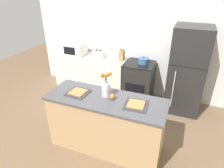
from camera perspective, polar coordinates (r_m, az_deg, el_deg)
name	(u,v)px	position (r m, az deg, el deg)	size (l,w,h in m)	color
ground_plane	(107,145)	(3.51, -1.58, -17.02)	(10.00, 10.00, 0.00)	brown
back_wall	(141,37)	(4.55, 8.41, 13.05)	(5.20, 0.08, 2.70)	silver
kitchen_island	(106,123)	(3.21, -1.68, -11.14)	(1.80, 0.66, 0.92)	tan
back_counter	(92,74)	(4.85, -5.75, 2.81)	(1.68, 0.60, 0.90)	silver
stove_range	(139,82)	(4.48, 7.60, 0.50)	(0.60, 0.61, 0.90)	black
refrigerator	(187,71)	(4.20, 20.58, 3.47)	(0.68, 0.67, 1.75)	black
flower_vase	(106,87)	(2.94, -1.71, -0.90)	(0.17, 0.17, 0.43)	silver
pear_figurine	(112,96)	(2.90, 0.08, -3.55)	(0.08, 0.08, 0.13)	#C66B33
plate_setting_left	(78,92)	(3.12, -9.69, -2.37)	(0.34, 0.34, 0.02)	#333338
plate_setting_right	(136,105)	(2.81, 6.88, -5.88)	(0.34, 0.34, 0.02)	#333338
toaster	(99,54)	(4.57, -3.80, 8.59)	(0.28, 0.18, 0.17)	silver
cooking_pot	(143,61)	(4.28, 8.98, 6.60)	(0.23, 0.23, 0.14)	#386093
microwave	(75,49)	(4.83, -10.50, 9.84)	(0.48, 0.37, 0.27)	white
knife_block	(122,55)	(4.39, 2.81, 8.14)	(0.10, 0.14, 0.27)	#A37547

